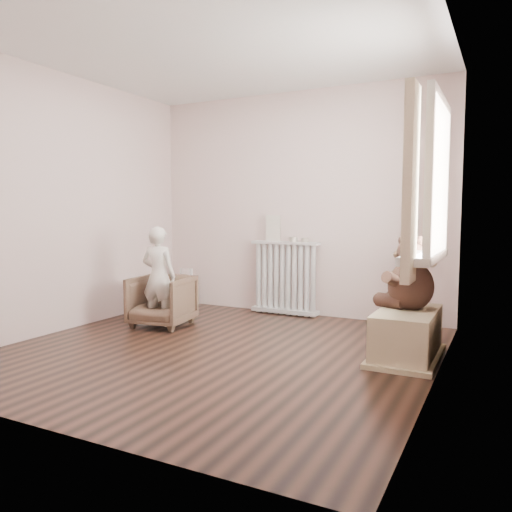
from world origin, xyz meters
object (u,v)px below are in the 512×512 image
at_px(armchair, 162,301).
at_px(plush_cat, 431,237).
at_px(toy_bench, 407,335).
at_px(radiator, 285,282).
at_px(toy_vanity, 185,284).
at_px(child, 159,276).
at_px(teddy_bear, 411,277).

bearing_deg(armchair, plush_cat, -4.20).
height_order(armchair, toy_bench, armchair).
bearing_deg(radiator, plush_cat, -29.50).
height_order(toy_vanity, toy_bench, toy_vanity).
height_order(child, toy_bench, child).
distance_m(radiator, armchair, 1.48).
bearing_deg(armchair, toy_vanity, 106.23).
relative_size(toy_bench, teddy_bear, 1.43).
relative_size(radiator, toy_bench, 1.01).
relative_size(radiator, teddy_bear, 1.44).
bearing_deg(toy_bench, toy_vanity, 159.16).
xyz_separation_m(toy_vanity, plush_cat, (3.16, -0.96, 0.72)).
xyz_separation_m(toy_bench, teddy_bear, (0.01, 0.09, 0.47)).
bearing_deg(plush_cat, toy_vanity, 150.43).
xyz_separation_m(child, plush_cat, (2.67, 0.21, 0.46)).
xyz_separation_m(toy_vanity, child, (0.49, -1.17, 0.26)).
xyz_separation_m(radiator, teddy_bear, (1.61, -1.09, 0.28)).
distance_m(toy_vanity, child, 1.29).
distance_m(radiator, child, 1.52).
distance_m(radiator, teddy_bear, 1.97).
relative_size(teddy_bear, plush_cat, 2.61).
bearing_deg(toy_bench, teddy_bear, 86.84).
height_order(toy_vanity, child, child).
distance_m(toy_bench, teddy_bear, 0.48).
xyz_separation_m(armchair, child, (0.00, -0.05, 0.27)).
bearing_deg(armchair, teddy_bear, -6.26).
height_order(radiator, toy_vanity, radiator).
bearing_deg(plush_cat, child, 171.74).
height_order(radiator, armchair, radiator).
relative_size(child, teddy_bear, 1.73).
bearing_deg(radiator, teddy_bear, -34.01).
relative_size(child, plush_cat, 4.52).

